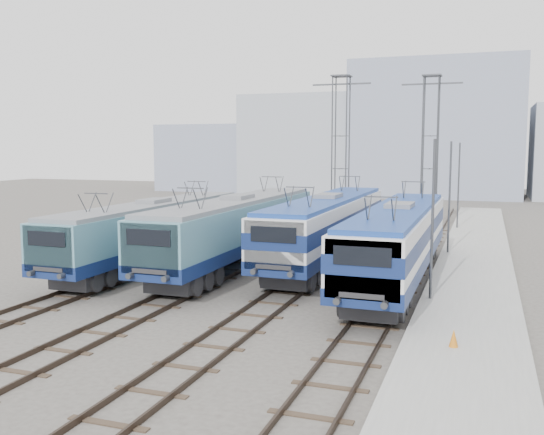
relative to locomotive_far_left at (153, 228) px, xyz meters
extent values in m
plane|color=#514C47|center=(6.75, -5.37, -2.20)|extent=(160.00, 160.00, 0.00)
cube|color=#9E9E99|center=(16.95, 2.63, -2.05)|extent=(4.00, 70.00, 0.30)
cube|color=navy|center=(0.00, 0.22, -0.84)|extent=(2.79, 17.59, 0.59)
cube|color=teal|center=(0.00, 0.22, 0.33)|extent=(2.74, 17.59, 1.76)
cube|color=teal|center=(0.00, -8.24, 0.15)|extent=(2.52, 0.68, 1.99)
cube|color=slate|center=(0.00, 0.22, 1.31)|extent=(2.52, 16.88, 0.20)
cube|color=#262628|center=(0.00, -5.65, -1.58)|extent=(2.05, 3.52, 0.66)
cube|color=#262628|center=(0.00, 6.08, -1.58)|extent=(2.05, 3.52, 0.66)
cube|color=navy|center=(4.50, 1.52, -0.76)|extent=(2.97, 18.79, 0.63)
cube|color=teal|center=(4.50, 1.52, 0.49)|extent=(2.92, 18.79, 1.88)
cube|color=teal|center=(4.50, -7.51, 0.30)|extent=(2.69, 0.73, 2.13)
cube|color=slate|center=(4.50, 1.52, 1.53)|extent=(2.69, 18.04, 0.21)
cube|color=#262628|center=(4.50, -4.75, -1.55)|extent=(2.19, 3.76, 0.70)
cube|color=#262628|center=(4.50, 7.78, -1.55)|extent=(2.19, 3.76, 0.70)
cube|color=navy|center=(9.00, 4.05, -0.77)|extent=(2.96, 18.73, 0.62)
cube|color=white|center=(9.00, 4.05, 0.48)|extent=(2.91, 18.73, 1.87)
cube|color=navy|center=(9.00, 4.05, 0.43)|extent=(2.95, 18.75, 0.73)
cube|color=white|center=(9.00, -4.95, 0.29)|extent=(2.68, 0.73, 2.12)
cube|color=navy|center=(9.00, 4.05, 1.52)|extent=(2.68, 17.98, 0.21)
cube|color=#262628|center=(9.00, -2.19, -1.55)|extent=(2.18, 3.75, 0.70)
cube|color=#262628|center=(9.00, 10.29, -1.55)|extent=(2.18, 3.75, 0.70)
cube|color=navy|center=(13.50, 0.29, -0.78)|extent=(2.93, 18.50, 0.62)
cube|color=white|center=(13.50, 0.29, 0.45)|extent=(2.88, 18.50, 1.85)
cube|color=navy|center=(13.50, 0.29, 0.40)|extent=(2.92, 18.52, 0.72)
cube|color=white|center=(13.50, -8.60, 0.27)|extent=(2.65, 0.72, 2.10)
cube|color=navy|center=(13.50, 0.29, 1.48)|extent=(2.65, 17.76, 0.21)
cube|color=#262628|center=(13.50, -5.88, -1.55)|extent=(2.16, 3.70, 0.69)
cube|color=#262628|center=(13.50, 6.45, -1.55)|extent=(2.16, 3.70, 0.69)
cylinder|color=#3F4247|center=(6.20, 16.08, 3.80)|extent=(0.10, 0.10, 12.00)
cylinder|color=#3F4247|center=(7.30, 16.08, 3.80)|extent=(0.10, 0.10, 12.00)
cylinder|color=#3F4247|center=(6.20, 17.18, 3.80)|extent=(0.10, 0.10, 12.00)
cylinder|color=#3F4247|center=(7.30, 17.18, 3.80)|extent=(0.10, 0.10, 12.00)
cube|color=#3F4247|center=(6.75, 16.63, 9.20)|extent=(4.50, 0.12, 0.12)
cylinder|color=#3F4247|center=(12.70, 18.08, 3.80)|extent=(0.10, 0.10, 12.00)
cylinder|color=#3F4247|center=(13.80, 18.08, 3.80)|extent=(0.10, 0.10, 12.00)
cylinder|color=#3F4247|center=(12.70, 19.18, 3.80)|extent=(0.10, 0.10, 12.00)
cylinder|color=#3F4247|center=(13.80, 19.18, 3.80)|extent=(0.10, 0.10, 12.00)
cube|color=#3F4247|center=(13.25, 18.63, 9.20)|extent=(4.50, 0.12, 0.12)
cylinder|color=#3F4247|center=(15.35, -3.37, 1.30)|extent=(0.12, 0.12, 7.00)
cylinder|color=#3F4247|center=(15.35, 8.63, 1.30)|extent=(0.12, 0.12, 7.00)
cylinder|color=#3F4247|center=(15.35, 20.63, 1.30)|extent=(0.12, 0.12, 7.00)
cone|color=orange|center=(16.61, -9.55, -1.61)|extent=(0.29, 0.29, 0.57)
cube|color=#A0A7B3|center=(-7.25, 56.63, 4.80)|extent=(18.00, 12.00, 14.00)
cube|color=#8993AC|center=(10.75, 56.63, 6.80)|extent=(22.00, 14.00, 18.00)
cube|color=#8993AC|center=(-23.25, 56.63, 2.80)|extent=(14.00, 10.00, 10.00)
camera|label=1|loc=(17.40, -29.20, 4.48)|focal=40.00mm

